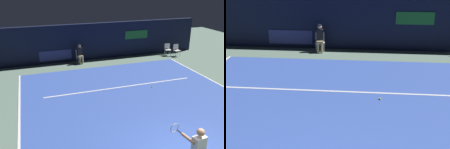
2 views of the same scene
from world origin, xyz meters
TOP-DOWN VIEW (x-y plane):
  - ground_plane at (0.00, 4.55)m, footprint 32.09×32.09m
  - court_surface at (0.00, 4.55)m, footprint 10.60×11.10m
  - line_sideline_right at (-5.25, 4.55)m, footprint 0.10×11.10m
  - line_service at (0.00, 6.49)m, footprint 8.27×0.10m
  - back_wall at (-0.00, 12.10)m, footprint 16.14×0.33m
  - line_judge_on_chair at (-1.25, 11.36)m, footprint 0.49×0.57m
  - courtside_chair_near at (6.07, 10.76)m, footprint 0.45×0.42m
  - courtside_chair_far at (5.53, 11.16)m, footprint 0.50×0.48m
  - tennis_ball at (1.53, 5.94)m, footprint 0.07×0.07m

SIDE VIEW (x-z plane):
  - ground_plane at x=0.00m, z-range 0.00..0.00m
  - court_surface at x=0.00m, z-range 0.00..0.01m
  - line_sideline_right at x=-5.25m, z-range 0.01..0.02m
  - line_service at x=0.00m, z-range 0.01..0.02m
  - tennis_ball at x=1.53m, z-range 0.01..0.08m
  - courtside_chair_near at x=6.07m, z-range 0.06..0.94m
  - courtside_chair_far at x=5.53m, z-range 0.06..0.94m
  - line_judge_on_chair at x=-1.25m, z-range 0.03..1.35m
  - back_wall at x=0.00m, z-range 0.00..2.60m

